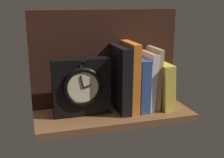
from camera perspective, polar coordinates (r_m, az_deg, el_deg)
ground_plane at (r=109.15cm, az=0.30°, el=-6.99°), size 56.81×22.30×2.50cm
back_panel at (r=113.34cm, az=-1.23°, el=4.06°), size 56.81×1.20×36.19cm
book_black_skeptic at (r=107.46cm, az=1.63°, el=0.05°), size 3.81×16.16×23.85cm
book_orange_pandolfini at (r=108.45cm, az=3.46°, el=0.52°), size 3.17×14.96×25.12cm
book_blue_modern at (r=110.46cm, az=5.20°, el=-0.81°), size 3.77×14.97×19.31cm
book_white_catcher at (r=111.46cm, az=6.83°, el=-0.19°), size 3.61×12.73×21.30cm
book_tan_shortstories at (r=112.22cm, az=7.98°, el=0.27°), size 2.37×12.16×22.76cm
book_yellow_seinlanguage at (r=114.32cm, az=9.40°, el=-0.99°), size 4.99×16.29×17.21cm
framed_clock at (r=103.58cm, az=-5.86°, el=-1.56°), size 20.25×6.37×20.25cm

